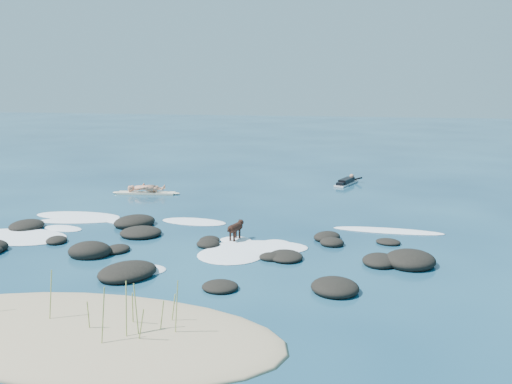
# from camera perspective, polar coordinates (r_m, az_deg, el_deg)

# --- Properties ---
(ground) EXTENTS (160.00, 160.00, 0.00)m
(ground) POSITION_cam_1_polar(r_m,az_deg,el_deg) (20.13, -5.18, -4.45)
(ground) COLOR #0A2642
(ground) RESTS_ON ground
(sand_dune) EXTENTS (9.00, 4.40, 0.60)m
(sand_dune) POSITION_cam_1_polar(r_m,az_deg,el_deg) (13.06, -17.02, -13.41)
(sand_dune) COLOR #9E8966
(sand_dune) RESTS_ON ground
(dune_grass) EXTENTS (4.42, 1.47, 1.24)m
(dune_grass) POSITION_cam_1_polar(r_m,az_deg,el_deg) (12.30, -13.80, -11.56)
(dune_grass) COLOR #95A34F
(dune_grass) RESTS_ON ground
(reef_rocks) EXTENTS (15.29, 7.58, 0.59)m
(reef_rocks) POSITION_cam_1_polar(r_m,az_deg,el_deg) (18.31, -6.63, -5.66)
(reef_rocks) COLOR black
(reef_rocks) RESTS_ON ground
(breaking_foam) EXTENTS (16.48, 7.11, 0.12)m
(breaking_foam) POSITION_cam_1_polar(r_m,az_deg,el_deg) (20.63, -9.95, -4.17)
(breaking_foam) COLOR white
(breaking_foam) RESTS_ON ground
(standing_surfer_rig) EXTENTS (3.36, 1.00, 1.91)m
(standing_surfer_rig) POSITION_cam_1_polar(r_m,az_deg,el_deg) (28.18, -10.97, 1.31)
(standing_surfer_rig) COLOR beige
(standing_surfer_rig) RESTS_ON ground
(paddling_surfer_rig) EXTENTS (1.38, 2.58, 0.45)m
(paddling_surfer_rig) POSITION_cam_1_polar(r_m,az_deg,el_deg) (30.88, 9.05, 1.04)
(paddling_surfer_rig) COLOR silver
(paddling_surfer_rig) RESTS_ON ground
(dog) EXTENTS (0.45, 1.09, 0.70)m
(dog) POSITION_cam_1_polar(r_m,az_deg,el_deg) (19.40, -2.04, -3.57)
(dog) COLOR black
(dog) RESTS_ON ground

